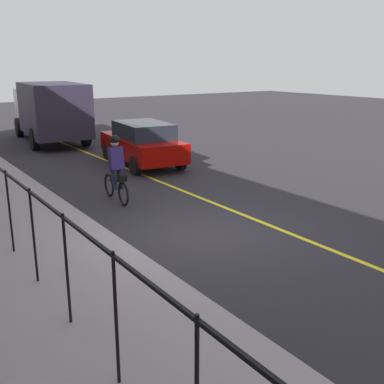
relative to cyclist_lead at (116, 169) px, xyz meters
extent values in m
plane|color=#26232B|center=(-3.38, -0.47, -0.91)|extent=(80.00, 80.00, 0.00)
cube|color=yellow|center=(-3.38, -2.07, -0.91)|extent=(36.00, 0.12, 0.01)
cube|color=gray|center=(-3.38, 2.93, -0.84)|extent=(40.00, 3.20, 0.15)
cylinder|color=black|center=(-7.00, 3.33, 0.04)|extent=(0.04, 0.04, 1.60)
cylinder|color=black|center=(-5.46, 3.33, 0.04)|extent=(0.04, 0.04, 1.60)
cylinder|color=black|center=(-3.92, 3.33, 0.04)|extent=(0.04, 0.04, 1.60)
cylinder|color=black|center=(-2.38, 3.33, 0.04)|extent=(0.04, 0.04, 1.60)
cube|color=black|center=(-2.38, 3.33, 0.79)|extent=(21.54, 0.04, 0.04)
torus|color=black|center=(0.60, -0.04, -0.58)|extent=(0.66, 0.11, 0.66)
torus|color=black|center=(-0.44, 0.03, -0.58)|extent=(0.66, 0.11, 0.66)
cube|color=black|center=(0.08, -0.01, -0.33)|extent=(0.93, 0.10, 0.24)
cylinder|color=black|center=(-0.07, 0.00, -0.18)|extent=(0.03, 0.03, 0.35)
cube|color=navy|center=(-0.02, 0.00, 0.29)|extent=(0.36, 0.38, 0.63)
sphere|color=tan|center=(0.03, 0.00, 0.71)|extent=(0.22, 0.22, 0.22)
sphere|color=black|center=(0.03, 0.00, 0.78)|extent=(0.26, 0.26, 0.26)
cylinder|color=#191E38|center=(-0.03, 0.10, -0.23)|extent=(0.34, 0.14, 0.65)
cylinder|color=#191E38|center=(-0.05, -0.10, -0.23)|extent=(0.34, 0.14, 0.65)
cube|color=black|center=(-0.39, 0.03, -0.16)|extent=(0.25, 0.22, 0.18)
cube|color=#940702|center=(3.91, -2.89, -0.24)|extent=(4.58, 2.29, 0.70)
cube|color=#1E232D|center=(3.71, -2.87, 0.39)|extent=(2.63, 1.85, 0.56)
cylinder|color=black|center=(5.50, -2.22, -0.59)|extent=(0.66, 0.29, 0.64)
cylinder|color=black|center=(5.30, -3.91, -0.59)|extent=(0.66, 0.29, 0.64)
cylinder|color=black|center=(2.52, -1.88, -0.59)|extent=(0.66, 0.29, 0.64)
cylinder|color=black|center=(2.33, -3.56, -0.59)|extent=(0.66, 0.29, 0.64)
cube|color=#282234|center=(10.07, -1.69, 0.72)|extent=(5.00, 2.91, 2.30)
cube|color=silver|center=(13.47, -2.06, 0.52)|extent=(2.05, 2.40, 1.90)
cylinder|color=black|center=(13.46, -0.93, -0.43)|extent=(0.99, 0.40, 0.96)
cylinder|color=black|center=(13.21, -3.16, -0.43)|extent=(0.99, 0.40, 0.96)
cylinder|color=black|center=(9.14, -0.46, -0.43)|extent=(0.99, 0.40, 0.96)
cylinder|color=black|center=(8.90, -2.68, -0.43)|extent=(0.99, 0.40, 0.96)
camera|label=1|loc=(-11.19, 5.19, 2.73)|focal=43.49mm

